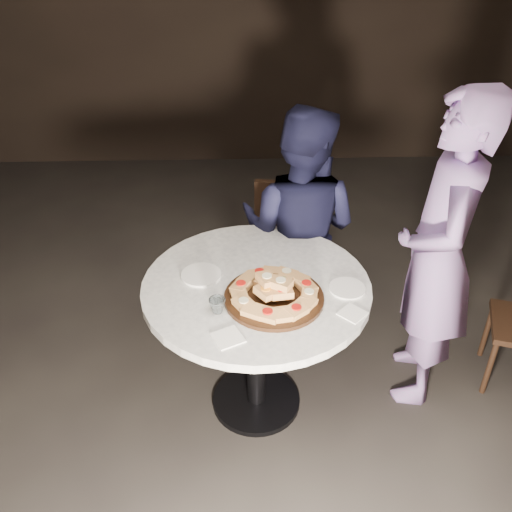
% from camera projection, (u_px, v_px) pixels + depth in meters
% --- Properties ---
extents(floor, '(7.00, 7.00, 0.00)m').
position_uv_depth(floor, '(275.00, 421.00, 3.15)').
color(floor, black).
rests_on(floor, ground).
extents(table, '(1.45, 1.45, 0.85)m').
position_uv_depth(table, '(256.00, 309.00, 2.88)').
color(table, black).
rests_on(table, ground).
extents(serving_board, '(0.63, 0.63, 0.02)m').
position_uv_depth(serving_board, '(274.00, 298.00, 2.69)').
color(serving_board, black).
rests_on(serving_board, table).
extents(focaccia_pile, '(0.42, 0.43, 0.11)m').
position_uv_depth(focaccia_pile, '(274.00, 291.00, 2.66)').
color(focaccia_pile, tan).
rests_on(focaccia_pile, serving_board).
extents(plate_left, '(0.23, 0.23, 0.01)m').
position_uv_depth(plate_left, '(201.00, 275.00, 2.85)').
color(plate_left, white).
rests_on(plate_left, table).
extents(plate_right, '(0.22, 0.22, 0.01)m').
position_uv_depth(plate_right, '(347.00, 288.00, 2.76)').
color(plate_right, white).
rests_on(plate_right, table).
extents(water_glass, '(0.09, 0.09, 0.07)m').
position_uv_depth(water_glass, '(217.00, 305.00, 2.60)').
color(water_glass, silver).
rests_on(water_glass, table).
extents(napkin_near, '(0.16, 0.16, 0.01)m').
position_uv_depth(napkin_near, '(228.00, 338.00, 2.47)').
color(napkin_near, white).
rests_on(napkin_near, table).
extents(napkin_far, '(0.15, 0.15, 0.01)m').
position_uv_depth(napkin_far, '(352.00, 313.00, 2.60)').
color(napkin_far, white).
rests_on(napkin_far, table).
extents(chair_far, '(0.51, 0.53, 0.94)m').
position_uv_depth(chair_far, '(289.00, 227.00, 3.84)').
color(chair_far, black).
rests_on(chair_far, ground).
extents(diner_navy, '(0.91, 0.83, 1.53)m').
position_uv_depth(diner_navy, '(299.00, 231.00, 3.37)').
color(diner_navy, black).
rests_on(diner_navy, ground).
extents(diner_teal, '(0.55, 0.72, 1.78)m').
position_uv_depth(diner_teal, '(438.00, 257.00, 2.92)').
color(diner_teal, '#7E65A2').
rests_on(diner_teal, ground).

